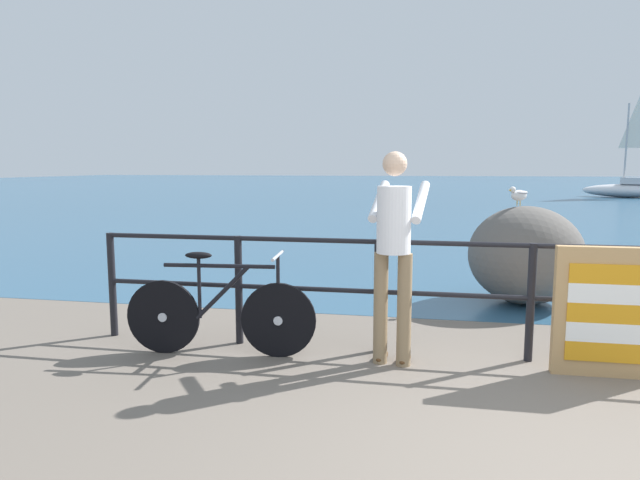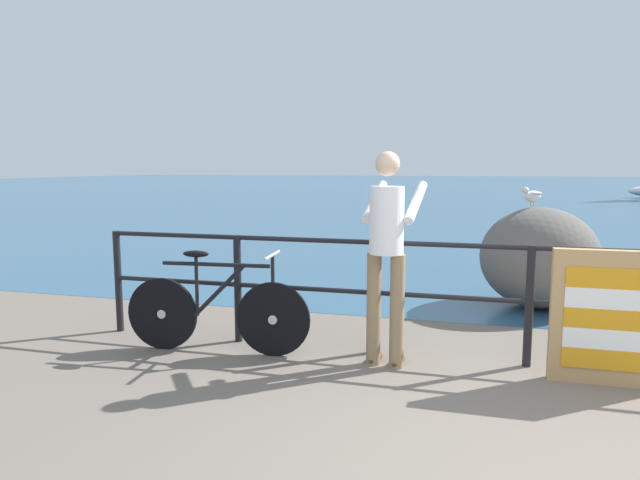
{
  "view_description": "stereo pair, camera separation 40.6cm",
  "coord_description": "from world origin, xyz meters",
  "px_view_note": "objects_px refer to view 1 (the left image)",
  "views": [
    {
      "loc": [
        -0.88,
        -2.83,
        1.66
      ],
      "look_at": [
        -1.9,
        2.48,
        0.95
      ],
      "focal_mm": 31.57,
      "sensor_mm": 36.0,
      "label": 1
    },
    {
      "loc": [
        -0.48,
        -2.74,
        1.66
      ],
      "look_at": [
        -1.9,
        2.48,
        0.95
      ],
      "focal_mm": 31.57,
      "sensor_mm": 36.0,
      "label": 2
    }
  ],
  "objects_px": {
    "person_at_railing": "(394,248)",
    "sailboat": "(629,184)",
    "bicycle": "(221,312)",
    "seagull": "(519,194)",
    "breakwater_boulder_main": "(525,255)",
    "folded_deckchair_stack": "(610,312)"
  },
  "relations": [
    {
      "from": "folded_deckchair_stack",
      "to": "seagull",
      "type": "height_order",
      "value": "seagull"
    },
    {
      "from": "bicycle",
      "to": "seagull",
      "type": "distance_m",
      "value": 3.93
    },
    {
      "from": "breakwater_boulder_main",
      "to": "folded_deckchair_stack",
      "type": "bearing_deg",
      "value": -84.02
    },
    {
      "from": "bicycle",
      "to": "folded_deckchair_stack",
      "type": "relative_size",
      "value": 1.63
    },
    {
      "from": "folded_deckchair_stack",
      "to": "person_at_railing",
      "type": "bearing_deg",
      "value": -179.15
    },
    {
      "from": "person_at_railing",
      "to": "breakwater_boulder_main",
      "type": "height_order",
      "value": "person_at_railing"
    },
    {
      "from": "seagull",
      "to": "sailboat",
      "type": "height_order",
      "value": "sailboat"
    },
    {
      "from": "sailboat",
      "to": "seagull",
      "type": "bearing_deg",
      "value": 91.0
    },
    {
      "from": "bicycle",
      "to": "person_at_railing",
      "type": "height_order",
      "value": "person_at_railing"
    },
    {
      "from": "sailboat",
      "to": "breakwater_boulder_main",
      "type": "bearing_deg",
      "value": 91.24
    },
    {
      "from": "person_at_railing",
      "to": "sailboat",
      "type": "xyz_separation_m",
      "value": [
        10.68,
        27.7,
        -0.28
      ]
    },
    {
      "from": "person_at_railing",
      "to": "seagull",
      "type": "xyz_separation_m",
      "value": [
        1.34,
        2.48,
        0.33
      ]
    },
    {
      "from": "person_at_railing",
      "to": "breakwater_boulder_main",
      "type": "relative_size",
      "value": 1.27
    },
    {
      "from": "folded_deckchair_stack",
      "to": "breakwater_boulder_main",
      "type": "relative_size",
      "value": 0.74
    },
    {
      "from": "person_at_railing",
      "to": "seagull",
      "type": "bearing_deg",
      "value": -20.31
    },
    {
      "from": "seagull",
      "to": "bicycle",
      "type": "bearing_deg",
      "value": -1.16
    },
    {
      "from": "bicycle",
      "to": "seagull",
      "type": "bearing_deg",
      "value": 37.21
    },
    {
      "from": "bicycle",
      "to": "sailboat",
      "type": "distance_m",
      "value": 30.32
    },
    {
      "from": "person_at_railing",
      "to": "folded_deckchair_stack",
      "type": "bearing_deg",
      "value": -81.11
    },
    {
      "from": "breakwater_boulder_main",
      "to": "sailboat",
      "type": "relative_size",
      "value": 0.23
    },
    {
      "from": "person_at_railing",
      "to": "breakwater_boulder_main",
      "type": "distance_m",
      "value": 2.86
    },
    {
      "from": "person_at_railing",
      "to": "sailboat",
      "type": "bearing_deg",
      "value": -13.04
    }
  ]
}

